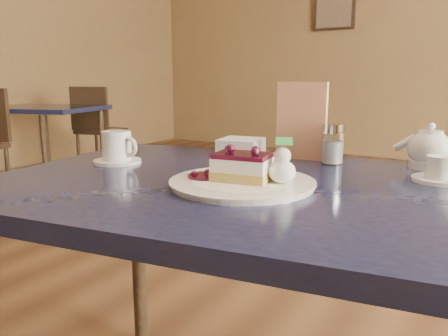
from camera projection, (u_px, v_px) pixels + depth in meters
The scene contains 11 objects.
main_table at pixel (249, 214), 0.95m from camera, with size 1.24×0.93×0.71m.
dessert_plate at pixel (242, 183), 0.89m from camera, with size 0.29×0.29×0.01m, color white.
cheesecake_slice at pixel (242, 167), 0.88m from camera, with size 0.12×0.10×0.06m.
whipped_cream at pixel (282, 171), 0.86m from camera, with size 0.05×0.05×0.05m.
berry_sauce at pixel (206, 176), 0.91m from camera, with size 0.08×0.08×0.01m, color #47071A.
coffee_set at pixel (118, 149), 1.13m from camera, with size 0.13×0.12×0.08m.
tea_set at pixel (431, 154), 1.03m from camera, with size 0.20×0.25×0.10m.
menu_card at pixel (302, 121), 1.18m from camera, with size 0.13×0.03×0.21m, color beige.
sugar_shaker at pixel (333, 144), 1.11m from camera, with size 0.06×0.06×0.10m.
napkin_stack at pixel (241, 147), 1.25m from camera, with size 0.11×0.11×0.05m, color white.
bg_table_far_left at pixel (49, 177), 3.89m from camera, with size 1.09×1.67×1.11m.
Camera 1 is at (0.28, -0.37, 0.92)m, focal length 35.00 mm.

